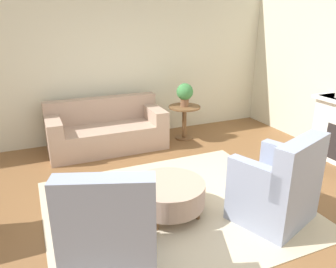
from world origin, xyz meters
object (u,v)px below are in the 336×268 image
at_px(armchair_left, 110,230).
at_px(side_table, 184,116).
at_px(potted_plant_on_side_table, 185,93).
at_px(ottoman_table, 169,193).
at_px(armchair_right, 278,188).
at_px(couch, 107,131).

bearing_deg(armchair_left, side_table, 53.04).
bearing_deg(potted_plant_on_side_table, ottoman_table, -120.17).
xyz_separation_m(armchair_right, ottoman_table, (-1.06, 0.61, -0.14)).
bearing_deg(side_table, couch, 175.75).
xyz_separation_m(couch, side_table, (1.45, -0.11, 0.12)).
relative_size(ottoman_table, potted_plant_on_side_table, 2.00).
height_order(armchair_left, potted_plant_on_side_table, potted_plant_on_side_table).
distance_m(ottoman_table, potted_plant_on_side_table, 2.61).
xyz_separation_m(couch, ottoman_table, (0.18, -2.30, -0.06)).
bearing_deg(ottoman_table, side_table, 59.83).
height_order(armchair_right, side_table, armchair_right).
bearing_deg(couch, side_table, -4.25).
height_order(armchair_right, potted_plant_on_side_table, potted_plant_on_side_table).
bearing_deg(ottoman_table, couch, 94.56).
bearing_deg(potted_plant_on_side_table, side_table, 0.00).
bearing_deg(armchair_left, potted_plant_on_side_table, 53.04).
relative_size(couch, armchair_right, 1.93).
bearing_deg(side_table, ottoman_table, -120.17).
distance_m(ottoman_table, side_table, 2.54).
bearing_deg(couch, armchair_left, -102.60).
bearing_deg(couch, potted_plant_on_side_table, -4.25).
bearing_deg(armchair_right, armchair_left, 180.00).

